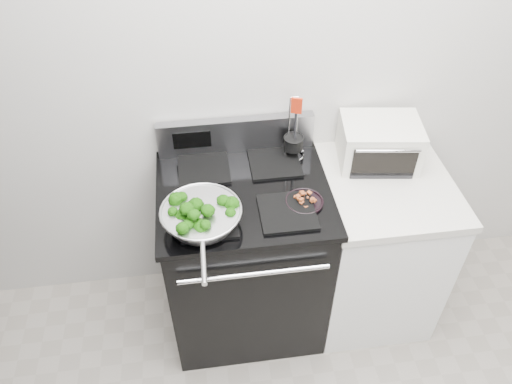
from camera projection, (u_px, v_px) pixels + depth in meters
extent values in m
cube|color=beige|center=(299.00, 70.00, 2.27)|extent=(4.00, 0.02, 2.70)
cube|color=black|center=(245.00, 260.00, 2.59)|extent=(0.76, 0.66, 0.92)
cube|color=black|center=(244.00, 193.00, 2.27)|extent=(0.79, 0.69, 0.03)
cube|color=#99999E|center=(236.00, 135.00, 2.42)|extent=(0.76, 0.05, 0.18)
cube|color=black|center=(209.00, 220.00, 2.12)|extent=(0.24, 0.24, 0.01)
cube|color=black|center=(287.00, 212.00, 2.15)|extent=(0.24, 0.24, 0.01)
cube|color=black|center=(204.00, 169.00, 2.36)|extent=(0.24, 0.24, 0.01)
cube|color=black|center=(274.00, 162.00, 2.40)|extent=(0.24, 0.24, 0.01)
cube|color=white|center=(372.00, 249.00, 2.68)|extent=(0.60, 0.66, 0.88)
cube|color=beige|center=(387.00, 185.00, 2.36)|extent=(0.62, 0.68, 0.04)
torus|color=silver|center=(201.00, 210.00, 2.05)|extent=(0.34, 0.34, 0.01)
cylinder|color=silver|center=(203.00, 262.00, 1.86)|extent=(0.02, 0.21, 0.02)
cylinder|color=black|center=(304.00, 202.00, 2.20)|extent=(0.17, 0.17, 0.01)
cylinder|color=black|center=(293.00, 143.00, 2.39)|extent=(0.09, 0.09, 0.06)
cylinder|color=black|center=(294.00, 130.00, 2.34)|extent=(0.02, 0.02, 0.20)
cube|color=red|center=(296.00, 104.00, 2.24)|extent=(0.05, 0.03, 0.08)
cube|color=silver|center=(379.00, 142.00, 2.40)|extent=(0.41, 0.33, 0.21)
cube|color=black|center=(388.00, 163.00, 2.30)|extent=(0.30, 0.05, 0.15)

